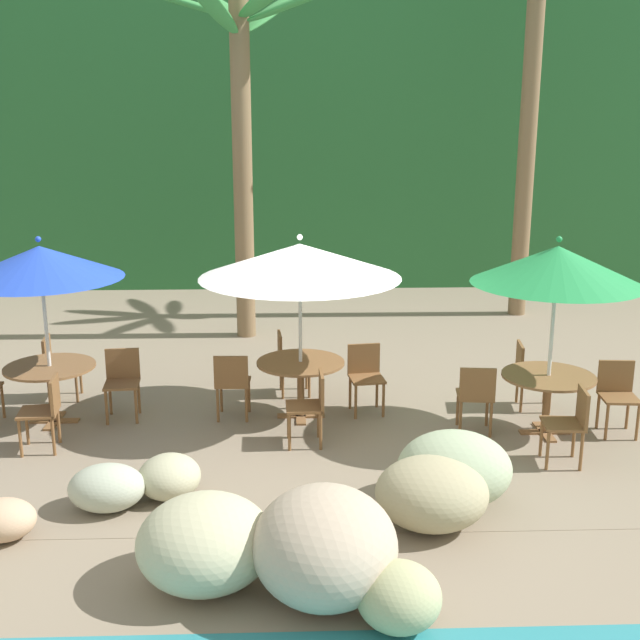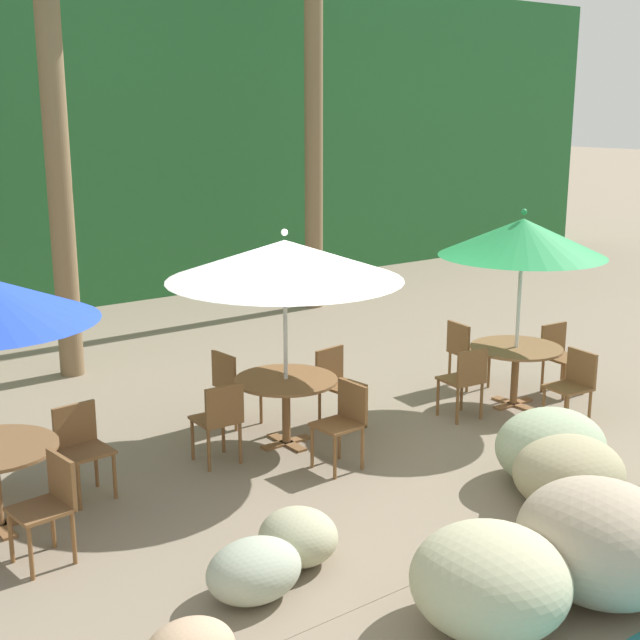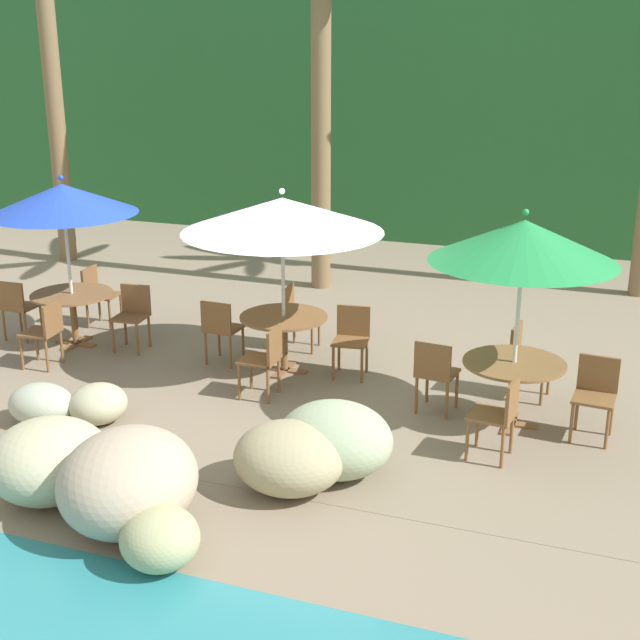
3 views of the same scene
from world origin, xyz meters
name	(u,v)px [view 2 (image 2 of 3)]	position (x,y,z in m)	size (l,w,h in m)	color
ground_plane	(332,445)	(0.00, 0.00, 0.00)	(120.00, 120.00, 0.00)	gray
terrace_deck	(332,444)	(0.00, 0.00, 0.00)	(18.00, 5.20, 0.01)	gray
foliage_backdrop	(27,137)	(0.00, 9.00, 3.00)	(28.00, 2.40, 6.00)	#286633
rock_seawall	(368,589)	(-1.91, -2.88, 0.34)	(15.95, 2.88, 0.89)	tan
chair_blue_seaward	(81,444)	(-2.62, 0.41, 0.51)	(0.46, 0.46, 0.87)	brown
chair_blue_right	(50,501)	(-3.27, -0.59, 0.51)	(0.47, 0.46, 0.87)	brown
umbrella_white	(285,260)	(-0.38, 0.31, 2.01)	(2.47, 2.47, 2.34)	silver
dining_table_white	(286,390)	(-0.38, 0.31, 0.61)	(1.10, 1.10, 0.74)	brown
chair_white_seaward	(336,380)	(0.46, 0.51, 0.51)	(0.47, 0.48, 0.87)	brown
chair_white_inland	(232,382)	(-0.54, 1.15, 0.51)	(0.46, 0.45, 0.87)	brown
chair_white_left	(220,417)	(-1.23, 0.25, 0.51)	(0.43, 0.44, 0.87)	brown
chair_white_right	(344,419)	(-0.25, -0.53, 0.51)	(0.44, 0.43, 0.87)	brown
umbrella_green	(523,237)	(2.55, -0.32, 2.06)	(1.96, 1.96, 2.40)	silver
dining_table_green	(516,357)	(2.55, -0.32, 0.61)	(1.10, 1.10, 0.74)	brown
chair_green_seaward	(559,353)	(3.41, -0.29, 0.51)	(0.45, 0.46, 0.87)	brown
chair_green_inland	(464,349)	(2.57, 0.54, 0.51)	(0.47, 0.47, 0.87)	brown
chair_green_left	(466,378)	(1.70, -0.31, 0.51)	(0.46, 0.47, 0.87)	brown
chair_green_right	(574,382)	(2.55, -1.17, 0.51)	(0.47, 0.46, 0.87)	brown
palm_tree_second	(53,76)	(-1.25, 4.14, 3.92)	(3.44, 3.25, 5.76)	brown
palm_tree_third	(313,34)	(3.80, 5.47, 4.72)	(2.99, 3.02, 7.02)	brown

